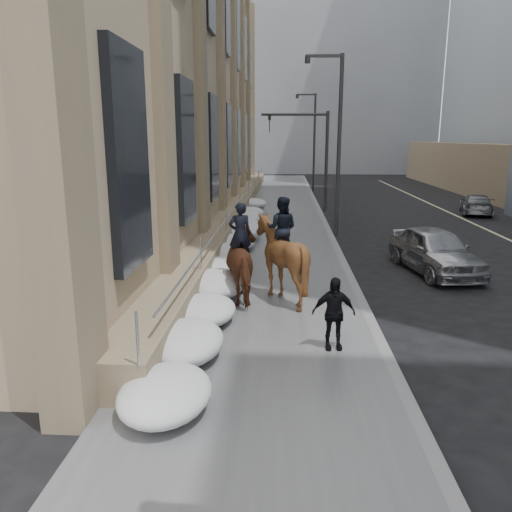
# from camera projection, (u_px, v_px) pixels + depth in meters

# --- Properties ---
(ground) EXTENTS (140.00, 140.00, 0.00)m
(ground) POSITION_uv_depth(u_px,v_px,m) (258.00, 365.00, 9.99)
(ground) COLOR black
(ground) RESTS_ON ground
(sidewalk) EXTENTS (5.00, 80.00, 0.12)m
(sidewalk) POSITION_uv_depth(u_px,v_px,m) (272.00, 251.00, 19.69)
(sidewalk) COLOR #525255
(sidewalk) RESTS_ON ground
(curb) EXTENTS (0.24, 80.00, 0.12)m
(curb) POSITION_uv_depth(u_px,v_px,m) (339.00, 252.00, 19.55)
(curb) COLOR slate
(curb) RESTS_ON ground
(limestone_building) EXTENTS (6.10, 44.00, 18.00)m
(limestone_building) POSITION_uv_depth(u_px,v_px,m) (183.00, 55.00, 27.62)
(limestone_building) COLOR tan
(limestone_building) RESTS_ON ground
(bg_building_mid) EXTENTS (30.00, 12.00, 28.00)m
(bg_building_mid) POSITION_uv_depth(u_px,v_px,m) (314.00, 62.00, 64.81)
(bg_building_mid) COLOR slate
(bg_building_mid) RESTS_ON ground
(bg_building_far) EXTENTS (24.00, 12.00, 20.00)m
(bg_building_far) POSITION_uv_depth(u_px,v_px,m) (245.00, 101.00, 77.95)
(bg_building_far) COLOR gray
(bg_building_far) RESTS_ON ground
(streetlight_mid) EXTENTS (1.71, 0.24, 8.00)m
(streetlight_mid) POSITION_uv_depth(u_px,v_px,m) (336.00, 134.00, 22.38)
(streetlight_mid) COLOR #2D2D30
(streetlight_mid) RESTS_ON ground
(streetlight_far) EXTENTS (1.71, 0.24, 8.00)m
(streetlight_far) POSITION_uv_depth(u_px,v_px,m) (313.00, 136.00, 41.81)
(streetlight_far) COLOR #2D2D30
(streetlight_far) RESTS_ON ground
(traffic_signal) EXTENTS (4.10, 0.22, 6.00)m
(traffic_signal) POSITION_uv_depth(u_px,v_px,m) (312.00, 145.00, 30.32)
(traffic_signal) COLOR #2D2D30
(traffic_signal) RESTS_ON ground
(snow_bank) EXTENTS (1.70, 18.10, 0.76)m
(snow_bank) POSITION_uv_depth(u_px,v_px,m) (231.00, 251.00, 17.84)
(snow_bank) COLOR silver
(snow_bank) RESTS_ON sidewalk
(mounted_horse_left) EXTENTS (1.67, 2.49, 2.63)m
(mounted_horse_left) POSITION_uv_depth(u_px,v_px,m) (246.00, 262.00, 13.51)
(mounted_horse_left) COLOR #422214
(mounted_horse_left) RESTS_ON sidewalk
(mounted_horse_right) EXTENTS (2.19, 2.37, 2.79)m
(mounted_horse_right) POSITION_uv_depth(u_px,v_px,m) (281.00, 255.00, 13.47)
(mounted_horse_right) COLOR #492B15
(mounted_horse_right) RESTS_ON sidewalk
(pedestrian) EXTENTS (0.94, 0.46, 1.55)m
(pedestrian) POSITION_uv_depth(u_px,v_px,m) (333.00, 313.00, 10.32)
(pedestrian) COLOR black
(pedestrian) RESTS_ON sidewalk
(car_silver) EXTENTS (2.56, 4.75, 1.54)m
(car_silver) POSITION_uv_depth(u_px,v_px,m) (435.00, 250.00, 16.69)
(car_silver) COLOR #96989D
(car_silver) RESTS_ON ground
(car_grey) EXTENTS (2.61, 4.37, 1.19)m
(car_grey) POSITION_uv_depth(u_px,v_px,m) (476.00, 204.00, 29.58)
(car_grey) COLOR slate
(car_grey) RESTS_ON ground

